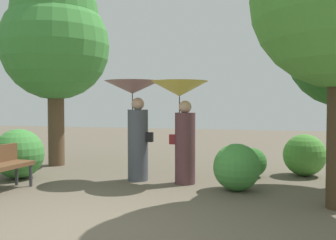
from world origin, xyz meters
The scene contains 8 objects.
ground_plane centered at (0.00, 0.00, 0.00)m, with size 40.00×40.00×0.00m, color brown.
person_left centered at (-0.58, 3.07, 1.44)m, with size 1.17×1.17×2.09m.
person_right centered at (0.44, 3.01, 1.46)m, with size 1.15×1.15×2.06m.
tree_mid_left centered at (-3.27, 4.33, 3.38)m, with size 2.80×2.80×5.08m.
bush_path_left centered at (2.89, 4.54, 0.47)m, with size 0.93×0.93×0.93m, color #4C9338.
bush_path_right centered at (1.77, 4.08, 0.32)m, with size 0.64×0.64×0.64m, color #2D6B28.
bush_behind_bench centered at (1.57, 2.66, 0.44)m, with size 0.87×0.87×0.87m, color #428C3D.
bush_far_side centered at (-3.05, 2.54, 0.53)m, with size 1.07×1.07×1.07m, color #428C3D.
Camera 1 is at (2.22, -4.28, 1.58)m, focal length 39.97 mm.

